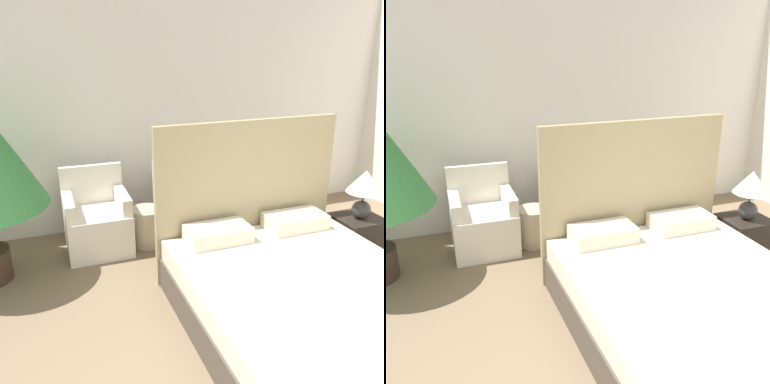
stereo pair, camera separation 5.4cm
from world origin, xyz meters
The scene contains 7 objects.
wall_back centered at (0.00, 3.62, 1.45)m, with size 10.00×0.06×2.90m.
bed centered at (0.23, 1.20, 0.28)m, with size 1.78×2.09×1.47m.
armchair_near_window_left centered at (-1.05, 3.03, 0.28)m, with size 0.66×0.64×0.87m.
armchair_near_window_right centered at (-0.01, 3.03, 0.28)m, with size 0.72×0.70×0.87m.
nightstand centered at (1.39, 1.92, 0.23)m, with size 0.46×0.42×0.45m.
table_lamp centered at (1.39, 1.90, 0.78)m, with size 0.35×0.35×0.50m.
side_table centered at (-0.53, 2.97, 0.21)m, with size 0.36×0.36×0.41m.
Camera 2 is at (-1.51, -1.20, 2.15)m, focal length 40.00 mm.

